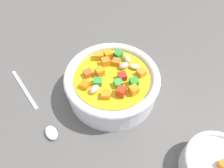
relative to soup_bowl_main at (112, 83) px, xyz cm
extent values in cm
cube|color=#565451|center=(-0.01, -0.02, -4.30)|extent=(140.00, 140.00, 2.00)
cylinder|color=white|center=(-0.01, -0.02, -0.89)|extent=(18.43, 18.43, 4.82)
torus|color=white|center=(-0.01, -0.02, 2.00)|extent=(18.93, 18.93, 1.60)
cylinder|color=gold|center=(-0.01, -0.02, 1.72)|extent=(15.03, 15.03, 0.40)
cube|color=orange|center=(-4.03, 4.22, 2.61)|extent=(1.77, 1.77, 1.39)
cube|color=orange|center=(-2.48, 0.23, 2.71)|extent=(2.13, 2.13, 1.59)
cube|color=orange|center=(4.70, -2.74, 2.67)|extent=(2.13, 2.13, 1.50)
cube|color=orange|center=(-4.38, -3.54, 2.47)|extent=(1.83, 1.83, 1.10)
cube|color=orange|center=(-2.06, 2.96, 2.64)|extent=(2.06, 2.06, 1.44)
ellipsoid|color=beige|center=(1.71, 2.84, 2.55)|extent=(2.46, 2.43, 1.26)
ellipsoid|color=beige|center=(-2.32, -4.15, 2.57)|extent=(2.14, 2.49, 1.32)
cube|color=red|center=(2.57, -3.72, 2.81)|extent=(1.76, 1.76, 1.79)
cube|color=#D75C23|center=(-4.65, -0.72, 2.50)|extent=(2.13, 2.13, 1.16)
cube|color=green|center=(1.63, -1.78, 2.52)|extent=(2.11, 2.11, 1.21)
cube|color=red|center=(2.01, 0.06, 2.60)|extent=(2.05, 2.05, 1.37)
cube|color=#2D8B36|center=(0.26, 5.37, 2.69)|extent=(2.05, 2.05, 1.55)
cube|color=green|center=(4.42, -0.90, 2.62)|extent=(2.05, 2.05, 1.41)
ellipsoid|color=#D4BD8C|center=(2.05, 4.80, 2.57)|extent=(2.33, 2.50, 1.31)
cube|color=orange|center=(5.42, 1.86, 2.50)|extent=(2.12, 2.12, 1.16)
ellipsoid|color=beige|center=(3.87, 3.24, 2.39)|extent=(2.16, 1.44, 0.94)
cube|color=orange|center=(0.48, -4.82, 2.50)|extent=(1.80, 1.80, 1.17)
cube|color=orange|center=(-2.03, 4.89, 2.74)|extent=(2.11, 2.11, 1.64)
cube|color=orange|center=(-0.30, 3.58, 2.48)|extent=(1.54, 1.54, 1.13)
cube|color=green|center=(-2.23, -2.26, 2.45)|extent=(1.83, 1.83, 1.07)
cylinder|color=silver|center=(-18.79, -3.85, -2.89)|extent=(10.38, 8.56, 0.82)
ellipsoid|color=silver|center=(-8.67, -11.97, -2.78)|extent=(3.83, 3.65, 1.05)
cylinder|color=white|center=(19.86, -11.87, -1.41)|extent=(10.74, 10.74, 3.78)
torus|color=white|center=(19.86, -11.87, 0.69)|extent=(10.85, 10.85, 0.86)
cube|color=orange|center=(19.96, -12.07, 1.06)|extent=(1.66, 1.66, 1.18)
camera|label=1|loc=(5.91, -24.52, 32.30)|focal=32.35mm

